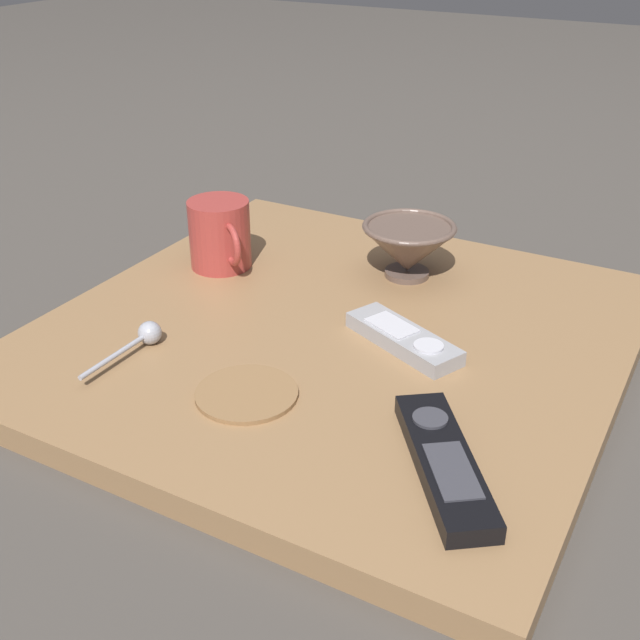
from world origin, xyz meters
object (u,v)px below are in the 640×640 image
Objects in this scene: teaspoon at (145,336)px; tv_remote_far at (444,462)px; coffee_mug at (220,234)px; cereal_bowl at (408,247)px; tv_remote_near at (403,339)px; drink_coaster at (247,393)px.

tv_remote_far is (-0.39, 0.04, -0.00)m from teaspoon.
coffee_mug is 0.52m from tv_remote_far.
cereal_bowl reaches higher than tv_remote_far.
teaspoon is at bearing 103.10° from coffee_mug.
cereal_bowl is 0.20m from tv_remote_near.
tv_remote_near is 0.20m from drink_coaster.
tv_remote_far is at bearing 118.07° from cereal_bowl.
teaspoon reaches higher than tv_remote_far.
coffee_mug is 0.67× the size of tv_remote_near.
tv_remote_far is (-0.44, 0.27, -0.04)m from coffee_mug.
coffee_mug reaches higher than teaspoon.
cereal_bowl reaches higher than drink_coaster.
teaspoon is (0.19, 0.33, -0.03)m from cereal_bowl.
teaspoon is 0.30m from tv_remote_near.
tv_remote_far is (-0.20, 0.37, -0.03)m from cereal_bowl.
drink_coaster is (0.23, -0.02, -0.01)m from tv_remote_far.
coffee_mug is 0.99× the size of drink_coaster.
tv_remote_near is (-0.26, -0.15, -0.00)m from teaspoon.
coffee_mug reaches higher than tv_remote_near.
teaspoon is at bearing 59.91° from cereal_bowl.
tv_remote_near is 0.23m from tv_remote_far.
drink_coaster is at bearing 59.61° from tv_remote_near.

